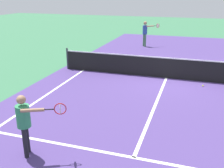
% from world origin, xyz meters
% --- Properties ---
extents(ground_plane, '(60.00, 60.00, 0.00)m').
position_xyz_m(ground_plane, '(0.00, 0.00, 0.00)').
color(ground_plane, '#38724C').
extents(court_surface_inbounds, '(10.62, 24.40, 0.00)m').
position_xyz_m(court_surface_inbounds, '(0.00, 0.00, 0.00)').
color(court_surface_inbounds, '#4C387A').
rests_on(court_surface_inbounds, ground_plane).
extents(line_sideline_left, '(0.10, 11.89, 0.01)m').
position_xyz_m(line_sideline_left, '(-4.11, -5.95, 0.00)').
color(line_sideline_left, white).
rests_on(line_sideline_left, ground_plane).
extents(line_service_near, '(8.22, 0.10, 0.01)m').
position_xyz_m(line_service_near, '(0.00, -6.40, 0.00)').
color(line_service_near, white).
rests_on(line_service_near, ground_plane).
extents(line_center_service, '(0.10, 6.40, 0.01)m').
position_xyz_m(line_center_service, '(0.00, -3.20, 0.00)').
color(line_center_service, white).
rests_on(line_center_service, ground_plane).
extents(net, '(10.02, 0.09, 1.07)m').
position_xyz_m(net, '(0.00, 0.00, 0.49)').
color(net, '#33383D').
rests_on(net, ground_plane).
extents(player_near, '(1.15, 0.51, 1.54)m').
position_xyz_m(player_near, '(-2.46, -7.04, 0.95)').
color(player_near, black).
rests_on(player_near, ground_plane).
extents(player_far, '(1.09, 0.77, 1.76)m').
position_xyz_m(player_far, '(-2.37, 6.91, 1.10)').
color(player_far, '#3F7247').
rests_on(player_far, ground_plane).
extents(tennis_ball_near_net, '(0.07, 0.07, 0.07)m').
position_xyz_m(tennis_ball_near_net, '(1.58, -0.67, 0.03)').
color(tennis_ball_near_net, '#CCE033').
rests_on(tennis_ball_near_net, ground_plane).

